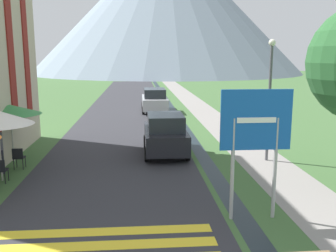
# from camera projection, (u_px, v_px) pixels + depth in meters

# --- Properties ---
(ground_plane) EXTENTS (160.00, 160.00, 0.00)m
(ground_plane) POSITION_uv_depth(u_px,v_px,m) (162.00, 122.00, 24.83)
(ground_plane) COLOR #3D6033
(road) EXTENTS (6.40, 60.00, 0.01)m
(road) POSITION_uv_depth(u_px,v_px,m) (128.00, 103.00, 34.43)
(road) COLOR #2D2D33
(road) RESTS_ON ground_plane
(footpath) EXTENTS (2.20, 60.00, 0.01)m
(footpath) POSITION_uv_depth(u_px,v_px,m) (194.00, 103.00, 34.91)
(footpath) COLOR gray
(footpath) RESTS_ON ground_plane
(drainage_channel) EXTENTS (0.60, 60.00, 0.00)m
(drainage_channel) POSITION_uv_depth(u_px,v_px,m) (168.00, 103.00, 34.72)
(drainage_channel) COLOR black
(drainage_channel) RESTS_ON ground_plane
(crosswalk_marking) EXTENTS (5.44, 1.84, 0.01)m
(crosswalk_marking) POSITION_uv_depth(u_px,v_px,m) (101.00, 246.00, 8.69)
(crosswalk_marking) COLOR yellow
(crosswalk_marking) RESTS_ON ground_plane
(mountain_distant) EXTENTS (66.20, 66.20, 33.66)m
(mountain_distant) POSITION_uv_depth(u_px,v_px,m) (166.00, 4.00, 92.54)
(mountain_distant) COLOR gray
(mountain_distant) RESTS_ON ground_plane
(road_sign) EXTENTS (1.88, 0.11, 3.51)m
(road_sign) POSITION_uv_depth(u_px,v_px,m) (256.00, 133.00, 9.74)
(road_sign) COLOR #9E9EA3
(road_sign) RESTS_ON ground_plane
(parked_car_near) EXTENTS (1.90, 3.87, 1.82)m
(parked_car_near) POSITION_uv_depth(u_px,v_px,m) (165.00, 134.00, 16.64)
(parked_car_near) COLOR black
(parked_car_near) RESTS_ON ground_plane
(parked_car_far) EXTENTS (2.00, 4.58, 1.82)m
(parked_car_far) POSITION_uv_depth(u_px,v_px,m) (155.00, 100.00, 29.30)
(parked_car_far) COLOR #B2B2B7
(parked_car_far) RESTS_ON ground_plane
(cafe_chair_far_right) EXTENTS (0.40, 0.40, 0.85)m
(cafe_chair_far_right) POSITION_uv_depth(u_px,v_px,m) (19.00, 156.00, 14.44)
(cafe_chair_far_right) COLOR black
(cafe_chair_far_right) RESTS_ON ground_plane
(cafe_chair_middle) EXTENTS (0.40, 0.40, 0.85)m
(cafe_chair_middle) POSITION_uv_depth(u_px,v_px,m) (0.00, 169.00, 12.84)
(cafe_chair_middle) COLOR black
(cafe_chair_middle) RESTS_ON ground_plane
(cafe_umbrella_rear_green) EXTENTS (2.48, 2.48, 2.38)m
(cafe_umbrella_rear_green) POSITION_uv_depth(u_px,v_px,m) (10.00, 110.00, 15.22)
(cafe_umbrella_rear_green) COLOR #B7B2A8
(cafe_umbrella_rear_green) RESTS_ON ground_plane
(streetlamp) EXTENTS (0.28, 0.28, 4.99)m
(streetlamp) POSITION_uv_depth(u_px,v_px,m) (270.00, 90.00, 15.24)
(streetlamp) COLOR #515156
(streetlamp) RESTS_ON ground_plane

